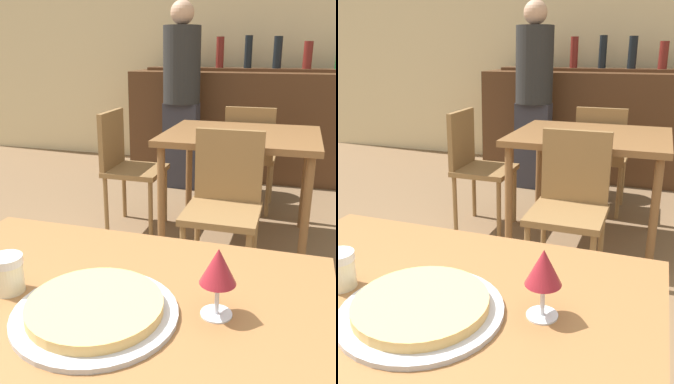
# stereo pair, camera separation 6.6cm
# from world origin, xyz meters

# --- Properties ---
(wall_back) EXTENTS (8.00, 0.05, 2.80)m
(wall_back) POSITION_xyz_m (0.00, 4.23, 1.40)
(wall_back) COLOR beige
(wall_back) RESTS_ON ground_plane
(dining_table_near) EXTENTS (1.06, 0.83, 0.74)m
(dining_table_near) POSITION_xyz_m (0.00, 0.00, 0.65)
(dining_table_near) COLOR brown
(dining_table_near) RESTS_ON ground_plane
(dining_table_far) EXTENTS (1.00, 0.84, 0.76)m
(dining_table_far) POSITION_xyz_m (0.05, 2.07, 0.68)
(dining_table_far) COLOR brown
(dining_table_far) RESTS_ON ground_plane
(bar_counter) EXTENTS (2.60, 0.56, 1.07)m
(bar_counter) POSITION_xyz_m (0.00, 3.73, 0.54)
(bar_counter) COLOR #4C2D19
(bar_counter) RESTS_ON ground_plane
(bar_back_shelf) EXTENTS (2.39, 0.24, 0.35)m
(bar_back_shelf) POSITION_xyz_m (0.01, 3.87, 1.16)
(bar_back_shelf) COLOR #4C2D19
(bar_back_shelf) RESTS_ON bar_counter
(chair_far_side_front) EXTENTS (0.40, 0.40, 0.87)m
(chair_far_side_front) POSITION_xyz_m (0.05, 1.47, 0.51)
(chair_far_side_front) COLOR olive
(chair_far_side_front) RESTS_ON ground_plane
(chair_far_side_back) EXTENTS (0.40, 0.40, 0.87)m
(chair_far_side_back) POSITION_xyz_m (0.05, 2.66, 0.51)
(chair_far_side_back) COLOR olive
(chair_far_side_back) RESTS_ON ground_plane
(chair_far_side_left) EXTENTS (0.40, 0.40, 0.87)m
(chair_far_side_left) POSITION_xyz_m (-0.77, 2.07, 0.51)
(chair_far_side_left) COLOR olive
(chair_far_side_left) RESTS_ON ground_plane
(pizza_tray) EXTENTS (0.36, 0.36, 0.04)m
(pizza_tray) POSITION_xyz_m (0.02, -0.02, 0.75)
(pizza_tray) COLOR #B7B7BC
(pizza_tray) RESTS_ON dining_table_near
(cheese_shaker) EXTENTS (0.08, 0.08, 0.09)m
(cheese_shaker) POSITION_xyz_m (-0.22, 0.01, 0.78)
(cheese_shaker) COLOR beige
(cheese_shaker) RESTS_ON dining_table_near
(person_standing) EXTENTS (0.34, 0.34, 1.69)m
(person_standing) POSITION_xyz_m (-0.65, 3.15, 0.92)
(person_standing) COLOR #2D2D38
(person_standing) RESTS_ON ground_plane
(wine_glass) EXTENTS (0.08, 0.08, 0.16)m
(wine_glass) POSITION_xyz_m (0.27, 0.06, 0.85)
(wine_glass) COLOR silver
(wine_glass) RESTS_ON dining_table_near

